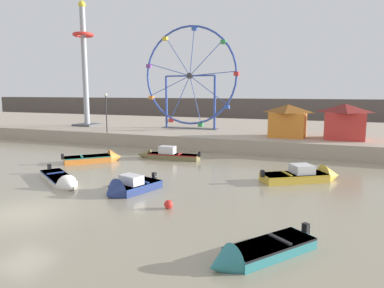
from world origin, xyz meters
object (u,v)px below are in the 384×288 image
object	(u,v)px
motorboat_mustard_yellow	(308,176)
motorboat_navy_blue	(127,188)
motorboat_teal_painted	(254,253)
mooring_buoy_orange	(168,204)
motorboat_orange_hull	(98,158)
ferris_wheel_blue_frame	(190,78)
carnival_booth_orange_canopy	(288,120)
motorboat_white_red_stripe	(62,181)
drop_tower_steel_tower	(85,65)
promenade_lamp_near	(106,107)
motorboat_olive_wood	(164,155)
carnival_booth_red_striped	(344,121)

from	to	relation	value
motorboat_mustard_yellow	motorboat_navy_blue	distance (m)	11.57
motorboat_teal_painted	mooring_buoy_orange	world-z (taller)	motorboat_teal_painted
motorboat_mustard_yellow	motorboat_navy_blue	bearing A→B (deg)	-177.23
motorboat_orange_hull	ferris_wheel_blue_frame	distance (m)	17.17
carnival_booth_orange_canopy	mooring_buoy_orange	world-z (taller)	carnival_booth_orange_canopy
mooring_buoy_orange	motorboat_white_red_stripe	bearing A→B (deg)	168.01
motorboat_mustard_yellow	mooring_buoy_orange	xyz separation A→B (m)	(-6.10, -8.23, -0.12)
motorboat_white_red_stripe	motorboat_orange_hull	xyz separation A→B (m)	(-2.26, 6.62, 0.09)
drop_tower_steel_tower	promenade_lamp_near	distance (m)	10.48
motorboat_mustard_yellow	ferris_wheel_blue_frame	bearing A→B (deg)	100.30
motorboat_navy_blue	motorboat_mustard_yellow	bearing A→B (deg)	142.39
ferris_wheel_blue_frame	motorboat_olive_wood	bearing A→B (deg)	-78.35
motorboat_mustard_yellow	ferris_wheel_blue_frame	xyz separation A→B (m)	(-14.53, 15.61, 7.08)
motorboat_olive_wood	motorboat_teal_painted	xyz separation A→B (m)	(10.86, -15.19, -0.10)
motorboat_navy_blue	ferris_wheel_blue_frame	bearing A→B (deg)	-150.15
motorboat_navy_blue	carnival_booth_red_striped	size ratio (longest dim) A/B	1.01
motorboat_mustard_yellow	mooring_buoy_orange	world-z (taller)	motorboat_mustard_yellow
motorboat_white_red_stripe	carnival_booth_orange_canopy	bearing A→B (deg)	90.64
promenade_lamp_near	mooring_buoy_orange	size ratio (longest dim) A/B	9.68
motorboat_orange_hull	motorboat_teal_painted	distance (m)	19.52
motorboat_orange_hull	motorboat_mustard_yellow	bearing A→B (deg)	-45.65
motorboat_navy_blue	promenade_lamp_near	world-z (taller)	promenade_lamp_near
motorboat_orange_hull	motorboat_teal_painted	size ratio (longest dim) A/B	1.01
ferris_wheel_blue_frame	carnival_booth_orange_canopy	distance (m)	13.31
motorboat_navy_blue	drop_tower_steel_tower	bearing A→B (deg)	-120.35
ferris_wheel_blue_frame	carnival_booth_red_striped	distance (m)	17.92
motorboat_orange_hull	carnival_booth_red_striped	bearing A→B (deg)	-13.39
mooring_buoy_orange	drop_tower_steel_tower	bearing A→B (deg)	135.26
promenade_lamp_near	motorboat_olive_wood	bearing A→B (deg)	-27.64
motorboat_white_red_stripe	promenade_lamp_near	size ratio (longest dim) A/B	1.23
drop_tower_steel_tower	motorboat_orange_hull	bearing A→B (deg)	-49.18
ferris_wheel_blue_frame	motorboat_mustard_yellow	bearing A→B (deg)	-47.05
ferris_wheel_blue_frame	drop_tower_steel_tower	xyz separation A→B (m)	(-13.92, -1.69, 1.73)
motorboat_olive_wood	promenade_lamp_near	size ratio (longest dim) A/B	1.39
motorboat_olive_wood	ferris_wheel_blue_frame	xyz separation A→B (m)	(-2.53, 12.29, 7.08)
motorboat_mustard_yellow	motorboat_orange_hull	bearing A→B (deg)	146.92
motorboat_olive_wood	carnival_booth_orange_canopy	bearing A→B (deg)	-142.06
motorboat_white_red_stripe	motorboat_teal_painted	size ratio (longest dim) A/B	1.24
carnival_booth_red_striped	motorboat_teal_painted	bearing A→B (deg)	-101.62
drop_tower_steel_tower	promenade_lamp_near	bearing A→B (deg)	-38.68
carnival_booth_orange_canopy	motorboat_white_red_stripe	bearing A→B (deg)	-120.33
motorboat_white_red_stripe	ferris_wheel_blue_frame	bearing A→B (deg)	124.03
motorboat_navy_blue	mooring_buoy_orange	distance (m)	3.66
motorboat_teal_painted	ferris_wheel_blue_frame	bearing A→B (deg)	-117.53
drop_tower_steel_tower	carnival_booth_orange_canopy	size ratio (longest dim) A/B	4.16
motorboat_teal_painted	promenade_lamp_near	size ratio (longest dim) A/B	0.99
motorboat_mustard_yellow	carnival_booth_orange_canopy	size ratio (longest dim) A/B	1.40
carnival_booth_orange_canopy	drop_tower_steel_tower	bearing A→B (deg)	177.37
promenade_lamp_near	mooring_buoy_orange	distance (m)	22.69
motorboat_teal_painted	carnival_booth_orange_canopy	size ratio (longest dim) A/B	1.12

